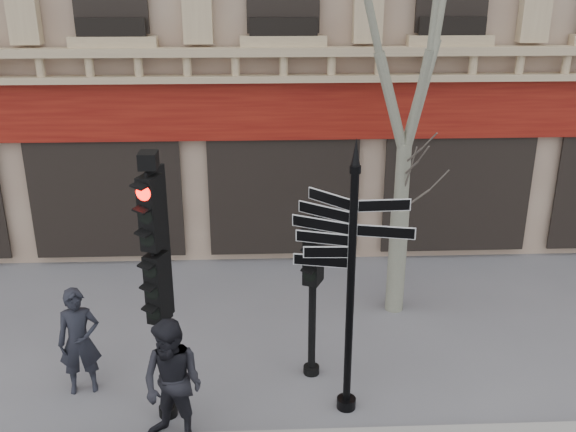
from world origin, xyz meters
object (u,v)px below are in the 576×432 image
traffic_signal_main (156,259)px  fingerpost (353,236)px  traffic_signal_secondary (313,268)px  plane_tree (414,6)px  pedestrian_b (173,384)px  pedestrian_a (79,341)px

traffic_signal_main → fingerpost: bearing=23.1°
fingerpost → traffic_signal_secondary: bearing=138.9°
traffic_signal_secondary → fingerpost: bearing=-38.9°
plane_tree → fingerpost: bearing=-113.9°
traffic_signal_secondary → pedestrian_b: traffic_signal_secondary is taller
traffic_signal_secondary → pedestrian_b: bearing=-118.1°
traffic_signal_main → plane_tree: bearing=59.2°
fingerpost → traffic_signal_main: (-2.76, -0.06, -0.27)m
traffic_signal_secondary → pedestrian_b: size_ratio=1.44×
traffic_signal_main → pedestrian_a: traffic_signal_main is taller
traffic_signal_secondary → traffic_signal_main: bearing=-131.8°
traffic_signal_main → traffic_signal_secondary: size_ratio=1.48×
fingerpost → pedestrian_b: size_ratio=2.21×
pedestrian_a → plane_tree: bearing=11.7°
plane_tree → pedestrian_b: size_ratio=4.27×
traffic_signal_main → pedestrian_b: size_ratio=2.14×
fingerpost → plane_tree: plane_tree is taller
traffic_signal_secondary → plane_tree: 4.81m
traffic_signal_secondary → plane_tree: plane_tree is taller
traffic_signal_main → pedestrian_a: size_ratio=2.31×
plane_tree → traffic_signal_main: bearing=-142.6°
pedestrian_a → pedestrian_b: bearing=-50.5°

